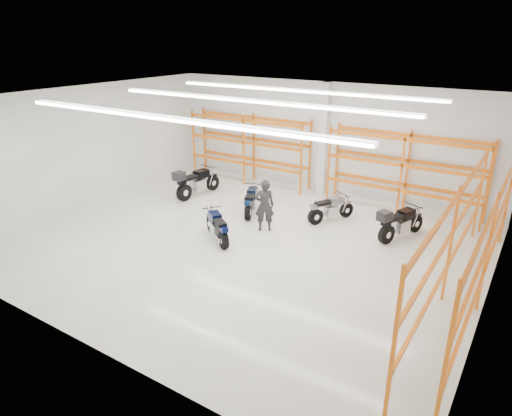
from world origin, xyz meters
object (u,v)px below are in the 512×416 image
Objects in this scene: motorcycle_main at (217,228)px; standing_man at (264,205)px; motorcycle_back_b at (251,202)px; structural_column at (324,140)px; motorcycle_back_a at (195,183)px; motorcycle_back_d at (398,223)px; motorcycle_back_c at (329,209)px.

motorcycle_main is 1.79m from standing_man.
structural_column is at bearing 72.05° from motorcycle_back_b.
motorcycle_back_a is at bearing 139.22° from motorcycle_main.
motorcycle_back_d is (8.14, 0.38, -0.05)m from motorcycle_back_a.
motorcycle_back_a is 1.37× the size of motorcycle_back_c.
structural_column is at bearing 120.33° from motorcycle_back_c.
motorcycle_main is 0.95× the size of standing_man.
motorcycle_back_b is 4.14m from structural_column.
motorcycle_back_d reaches higher than motorcycle_back_c.
motorcycle_back_d reaches higher than motorcycle_back_b.
motorcycle_back_a is at bearing -53.68° from standing_man.
structural_column is at bearing -125.05° from standing_man.
motorcycle_back_c is (5.66, 0.57, -0.15)m from motorcycle_back_a.
standing_man is at bearing -156.62° from motorcycle_back_d.
motorcycle_main is at bearing -40.78° from motorcycle_back_a.
standing_man is at bearing -40.30° from motorcycle_back_b.
motorcycle_back_b is at bearing 98.65° from motorcycle_main.
motorcycle_back_c is (2.32, 3.44, -0.01)m from motorcycle_main.
motorcycle_back_b is at bearing -76.01° from standing_man.
motorcycle_main is at bearing 26.17° from standing_man.
structural_column reaches higher than motorcycle_main.
motorcycle_back_c is (2.71, 0.89, -0.02)m from motorcycle_back_b.
motorcycle_main is at bearing -81.35° from motorcycle_back_b.
motorcycle_main is at bearing -145.91° from motorcycle_back_d.
motorcycle_back_a is at bearing -177.34° from motorcycle_back_d.
motorcycle_back_b is at bearing -6.30° from motorcycle_back_a.
standing_man is 4.78m from structural_column.
standing_man is at bearing -17.98° from motorcycle_back_a.
motorcycle_back_c is at bearing 5.71° from motorcycle_back_a.
structural_column reaches higher than motorcycle_back_b.
motorcycle_back_a is 1.35× the size of standing_man.
motorcycle_back_b is (-0.39, 2.55, 0.01)m from motorcycle_main.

